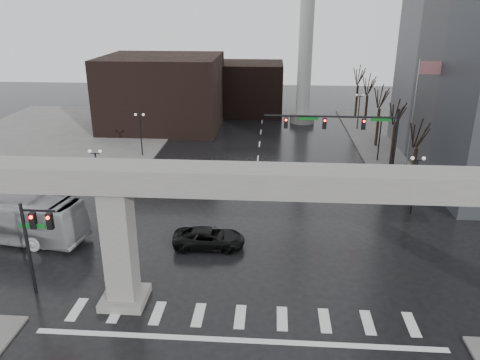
{
  "coord_description": "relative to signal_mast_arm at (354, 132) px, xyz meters",
  "views": [
    {
      "loc": [
        1.56,
        -23.16,
        16.83
      ],
      "look_at": [
        -0.73,
        9.19,
        4.5
      ],
      "focal_mm": 35.0,
      "sensor_mm": 36.0,
      "label": 1
    }
  ],
  "objects": [
    {
      "name": "pickup_truck",
      "position": [
        -11.84,
        -11.82,
        -5.1
      ],
      "size": [
        5.33,
        2.64,
        1.45
      ],
      "primitive_type": "imported",
      "rotation": [
        0.0,
        0.0,
        1.62
      ],
      "color": "black",
      "rests_on": "ground"
    },
    {
      "name": "building_far_mid",
      "position": [
        -10.99,
        33.2,
        -1.83
      ],
      "size": [
        10.0,
        10.0,
        8.0
      ],
      "primitive_type": "cube",
      "color": "black",
      "rests_on": "ground"
    },
    {
      "name": "tree_right_2",
      "position": [
        5.54,
        15.22,
        -2.91
      ],
      "size": [
        1.1,
        1.63,
        7.85
      ],
      "color": "black",
      "rests_on": "ground"
    },
    {
      "name": "sidewalk_nw",
      "position": [
        -34.99,
        17.2,
        -5.75
      ],
      "size": [
        28.0,
        36.0,
        0.15
      ],
      "primitive_type": "cube",
      "color": "slate",
      "rests_on": "ground"
    },
    {
      "name": "lamp_right_1",
      "position": [
        4.51,
        9.2,
        -2.36
      ],
      "size": [
        1.22,
        0.32,
        5.11
      ],
      "color": "black",
      "rests_on": "ground"
    },
    {
      "name": "sidewalk_ne",
      "position": [
        17.01,
        17.2,
        -5.75
      ],
      "size": [
        28.0,
        36.0,
        0.15
      ],
      "primitive_type": "cube",
      "color": "slate",
      "rests_on": "ground"
    },
    {
      "name": "city_bus",
      "position": [
        -27.49,
        -11.41,
        -4.04
      ],
      "size": [
        13.15,
        5.12,
        3.57
      ],
      "primitive_type": "imported",
      "rotation": [
        0.0,
        0.0,
        1.4
      ],
      "color": "#AFAFB4",
      "rests_on": "ground"
    },
    {
      "name": "lamp_right_2",
      "position": [
        4.51,
        23.2,
        -2.36
      ],
      "size": [
        1.22,
        0.32,
        5.11
      ],
      "color": "black",
      "rests_on": "ground"
    },
    {
      "name": "far_car",
      "position": [
        -8.01,
        2.92,
        -5.13
      ],
      "size": [
        2.44,
        4.37,
        1.4
      ],
      "primitive_type": "imported",
      "rotation": [
        0.0,
        0.0,
        -0.2
      ],
      "color": "black",
      "rests_on": "ground"
    },
    {
      "name": "tree_right_4",
      "position": [
        5.54,
        31.22,
        -2.79
      ],
      "size": [
        1.12,
        1.69,
        8.19
      ],
      "color": "black",
      "rests_on": "ground"
    },
    {
      "name": "tree_right_1",
      "position": [
        5.54,
        7.22,
        -2.98
      ],
      "size": [
        1.09,
        1.61,
        7.67
      ],
      "color": "black",
      "rests_on": "ground"
    },
    {
      "name": "lamp_left_0",
      "position": [
        -22.49,
        -4.8,
        -2.36
      ],
      "size": [
        1.22,
        0.32,
        5.11
      ],
      "color": "black",
      "rests_on": "ground"
    },
    {
      "name": "lamp_left_1",
      "position": [
        -22.49,
        9.2,
        -2.36
      ],
      "size": [
        1.22,
        0.32,
        5.11
      ],
      "color": "black",
      "rests_on": "ground"
    },
    {
      "name": "signal_mast_arm",
      "position": [
        0.0,
        0.0,
        0.0
      ],
      "size": [
        12.12,
        0.43,
        8.0
      ],
      "color": "black",
      "rests_on": "ground"
    },
    {
      "name": "ground",
      "position": [
        -8.99,
        -18.8,
        -5.83
      ],
      "size": [
        160.0,
        160.0,
        0.0
      ],
      "primitive_type": "plane",
      "color": "black",
      "rests_on": "ground"
    },
    {
      "name": "tree_right_3",
      "position": [
        5.54,
        23.22,
        -2.85
      ],
      "size": [
        1.11,
        1.66,
        8.02
      ],
      "color": "black",
      "rests_on": "ground"
    },
    {
      "name": "lamp_left_2",
      "position": [
        -22.49,
        23.2,
        -2.36
      ],
      "size": [
        1.22,
        0.32,
        5.11
      ],
      "color": "black",
      "rests_on": "ground"
    },
    {
      "name": "lamp_right_0",
      "position": [
        4.51,
        -4.8,
        -2.36
      ],
      "size": [
        1.22,
        0.32,
        5.11
      ],
      "color": "black",
      "rests_on": "ground"
    },
    {
      "name": "building_far_left",
      "position": [
        -22.99,
        23.2,
        -0.83
      ],
      "size": [
        16.0,
        14.0,
        10.0
      ],
      "primitive_type": "cube",
      "color": "black",
      "rests_on": "ground"
    },
    {
      "name": "tree_right_0",
      "position": [
        5.54,
        -0.78,
        -3.04
      ],
      "size": [
        1.09,
        1.58,
        7.5
      ],
      "color": "black",
      "rests_on": "ground"
    },
    {
      "name": "elevated_guideway",
      "position": [
        -7.73,
        -18.8,
        1.05
      ],
      "size": [
        48.0,
        2.6,
        8.7
      ],
      "color": "gray",
      "rests_on": "ground"
    },
    {
      "name": "signal_left_pole",
      "position": [
        -21.24,
        -18.3,
        -1.76
      ],
      "size": [
        2.3,
        0.3,
        6.0
      ],
      "color": "black",
      "rests_on": "ground"
    },
    {
      "name": "smokestack",
      "position": [
        -2.99,
        27.2,
        7.52
      ],
      "size": [
        3.6,
        3.6,
        30.0
      ],
      "color": "silver",
      "rests_on": "ground"
    },
    {
      "name": "flagpole_assembly",
      "position": [
        6.3,
        3.2,
        1.7
      ],
      "size": [
        2.06,
        0.12,
        12.0
      ],
      "color": "silver",
      "rests_on": "ground"
    }
  ]
}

